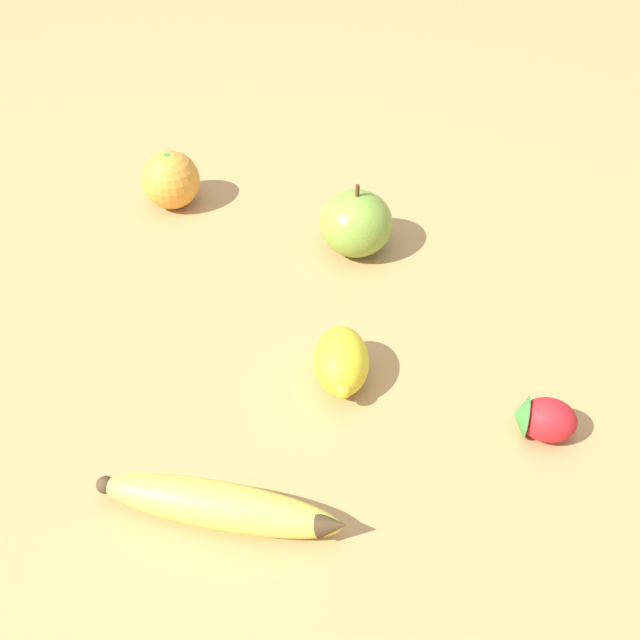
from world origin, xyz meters
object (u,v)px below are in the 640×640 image
(lemon, at_px, (341,361))
(banana, at_px, (222,506))
(apple, at_px, (356,223))
(orange, at_px, (171,180))
(strawberry, at_px, (543,419))

(lemon, bearing_deg, banana, -157.78)
(apple, bearing_deg, banana, -143.33)
(orange, xyz_separation_m, lemon, (-0.00, -0.34, -0.01))
(banana, bearing_deg, lemon, 68.56)
(banana, bearing_deg, apple, 83.00)
(apple, xyz_separation_m, lemon, (-0.13, -0.15, -0.01))
(lemon, bearing_deg, apple, 49.42)
(strawberry, relative_size, lemon, 0.72)
(orange, xyz_separation_m, apple, (0.12, -0.19, 0.00))
(strawberry, bearing_deg, orange, -30.89)
(orange, height_order, apple, apple)
(banana, height_order, orange, orange)
(orange, distance_m, apple, 0.23)
(banana, xyz_separation_m, orange, (0.16, 0.40, 0.02))
(orange, bearing_deg, banana, -111.70)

